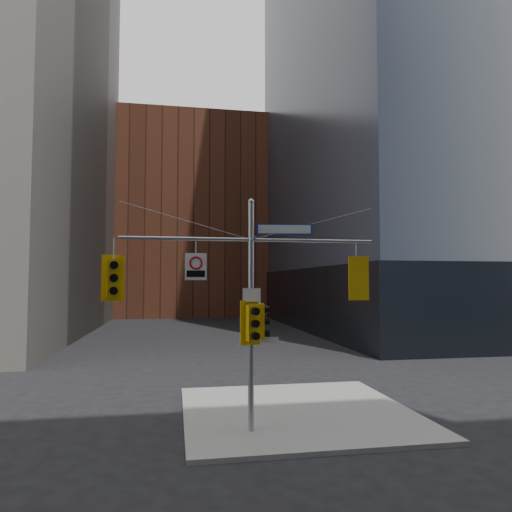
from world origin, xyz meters
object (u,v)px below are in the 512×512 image
object	(u,v)px
traffic_light_west_arm	(113,278)
traffic_light_pole_side	(261,321)
regulatory_sign_arm	(196,266)
street_sign_blade	(284,229)
traffic_light_pole_front	(252,323)
signal_assembly	(251,291)
traffic_light_east_arm	(357,278)

from	to	relation	value
traffic_light_west_arm	traffic_light_pole_side	world-z (taller)	traffic_light_west_arm
traffic_light_west_arm	regulatory_sign_arm	size ratio (longest dim) A/B	1.69
traffic_light_west_arm	street_sign_blade	bearing A→B (deg)	-10.70
traffic_light_pole_front	street_sign_blade	size ratio (longest dim) A/B	0.76
signal_assembly	traffic_light_east_arm	distance (m)	3.49
traffic_light_east_arm	street_sign_blade	world-z (taller)	street_sign_blade
signal_assembly	traffic_light_west_arm	xyz separation A→B (m)	(-4.13, 0.01, 0.38)
traffic_light_pole_side	regulatory_sign_arm	size ratio (longest dim) A/B	1.33
signal_assembly	traffic_light_pole_front	distance (m)	1.02
traffic_light_west_arm	traffic_light_east_arm	bearing A→B (deg)	-10.68
traffic_light_east_arm	signal_assembly	bearing A→B (deg)	1.89
traffic_light_pole_side	regulatory_sign_arm	xyz separation A→B (m)	(-2.04, -0.02, 1.72)
signal_assembly	traffic_light_pole_front	xyz separation A→B (m)	(-0.00, -0.27, -0.98)
signal_assembly	traffic_light_east_arm	xyz separation A→B (m)	(3.47, 0.00, 0.38)
traffic_light_west_arm	traffic_light_east_arm	xyz separation A→B (m)	(7.59, -0.01, -0.00)
street_sign_blade	signal_assembly	bearing A→B (deg)	-173.20
traffic_light_pole_front	signal_assembly	bearing A→B (deg)	74.85
street_sign_blade	traffic_light_west_arm	bearing A→B (deg)	-173.48
signal_assembly	traffic_light_pole_front	size ratio (longest dim) A/B	5.88
traffic_light_pole_side	regulatory_sign_arm	distance (m)	2.66
regulatory_sign_arm	traffic_light_east_arm	bearing A→B (deg)	4.61
traffic_light_pole_side	regulatory_sign_arm	world-z (taller)	regulatory_sign_arm
traffic_light_pole_front	street_sign_blade	distance (m)	3.12
signal_assembly	traffic_light_pole_side	world-z (taller)	signal_assembly
signal_assembly	street_sign_blade	bearing A→B (deg)	0.17
traffic_light_east_arm	traffic_light_pole_side	bearing A→B (deg)	1.83
street_sign_blade	regulatory_sign_arm	bearing A→B (deg)	-172.89
traffic_light_east_arm	regulatory_sign_arm	xyz separation A→B (m)	(-5.18, -0.02, 0.38)
signal_assembly	traffic_light_east_arm	size ratio (longest dim) A/B	5.69
signal_assembly	traffic_light_pole_front	bearing A→B (deg)	-90.36
regulatory_sign_arm	signal_assembly	bearing A→B (deg)	5.06
street_sign_blade	traffic_light_pole_side	bearing A→B (deg)	-173.38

